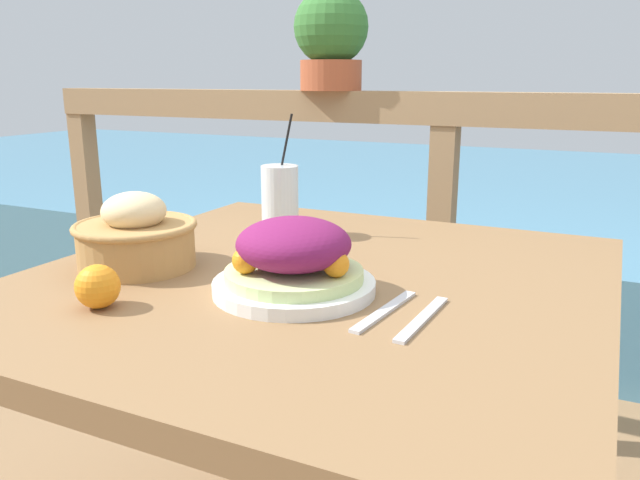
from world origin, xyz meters
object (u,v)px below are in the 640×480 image
object	(u,v)px
drink_glass	(280,200)
bread_basket	(136,237)
salad_plate	(294,261)
potted_plant	(331,38)

from	to	relation	value
drink_glass	bread_basket	world-z (taller)	drink_glass
salad_plate	drink_glass	world-z (taller)	drink_glass
potted_plant	salad_plate	bearing A→B (deg)	-68.66
drink_glass	potted_plant	size ratio (longest dim) A/B	0.88
salad_plate	potted_plant	bearing A→B (deg)	111.34
bread_basket	drink_glass	bearing A→B (deg)	70.00
drink_glass	bread_basket	size ratio (longest dim) A/B	1.19
salad_plate	drink_glass	distance (m)	0.37
drink_glass	potted_plant	xyz separation A→B (m)	(-0.16, 0.61, 0.36)
salad_plate	bread_basket	world-z (taller)	bread_basket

